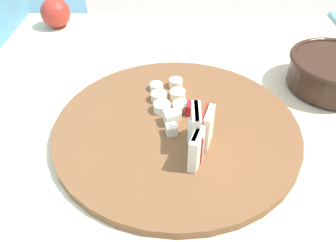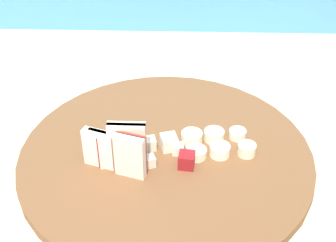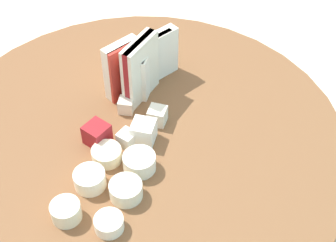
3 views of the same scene
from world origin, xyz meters
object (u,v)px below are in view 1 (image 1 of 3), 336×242
Objects in this scene: cutting_board at (176,128)px; whole_apple at (55,13)px; apple_wedge_fan at (198,135)px; banana_slice_rows at (169,96)px; ceramic_bowl at (335,71)px; apple_dice_pile at (180,118)px.

cutting_board is 5.48× the size of whole_apple.
whole_apple is (0.46, 0.33, -0.01)m from apple_wedge_fan.
banana_slice_rows reaches higher than cutting_board.
ceramic_bowl is (0.19, -0.27, -0.01)m from apple_wedge_fan.
banana_slice_rows is at bearing 19.43° from apple_wedge_fan.
apple_dice_pile is at bearing -142.29° from whole_apple.
cutting_board is 3.95× the size of banana_slice_rows.
whole_apple reaches higher than banana_slice_rows.
banana_slice_rows is at bearing 11.20° from cutting_board.
whole_apple reaches higher than ceramic_bowl.
apple_wedge_fan is at bearing -144.19° from whole_apple.
ceramic_bowl is at bearing -54.82° from apple_wedge_fan.
cutting_board is 0.07m from apple_wedge_fan.
ceramic_bowl reaches higher than cutting_board.
apple_wedge_fan reaches higher than whole_apple.
apple_wedge_fan reaches higher than apple_dice_pile.
banana_slice_rows is at bearing -139.31° from whole_apple.
cutting_board is at bearing -168.80° from banana_slice_rows.
apple_wedge_fan is 0.13m from banana_slice_rows.
banana_slice_rows is 0.44m from whole_apple.
ceramic_bowl is at bearing -78.42° from banana_slice_rows.
apple_dice_pile reaches higher than banana_slice_rows.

